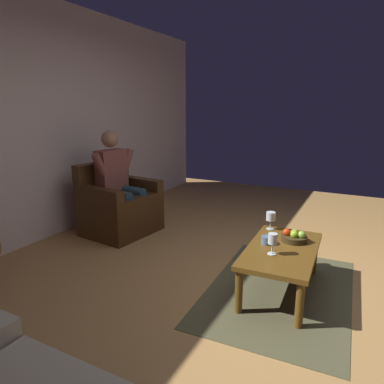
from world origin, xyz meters
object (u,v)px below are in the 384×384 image
(person_seated, at_px, (118,179))
(wine_glass_near, at_px, (271,217))
(armchair, at_px, (119,207))
(fruit_bowl, at_px, (294,237))
(coffee_table, at_px, (281,254))
(candle_jar, at_px, (267,240))
(wine_glass_far, at_px, (272,240))

(person_seated, bearing_deg, wine_glass_near, 92.62)
(armchair, xyz_separation_m, fruit_bowl, (0.34, 2.21, 0.12))
(armchair, xyz_separation_m, person_seated, (0.00, 0.01, 0.36))
(person_seated, height_order, wine_glass_near, person_seated)
(fruit_bowl, bearing_deg, coffee_table, -16.15)
(person_seated, distance_m, coffee_table, 2.23)
(wine_glass_near, xyz_separation_m, candle_jar, (0.38, 0.07, -0.09))
(candle_jar, bearing_deg, person_seated, -104.21)
(armchair, xyz_separation_m, wine_glass_near, (0.13, 1.94, 0.20))
(armchair, xyz_separation_m, coffee_table, (0.54, 2.15, 0.02))
(fruit_bowl, relative_size, candle_jar, 2.34)
(wine_glass_near, relative_size, fruit_bowl, 0.77)
(person_seated, distance_m, fruit_bowl, 2.23)
(coffee_table, xyz_separation_m, candle_jar, (-0.03, -0.14, 0.09))
(wine_glass_near, relative_size, wine_glass_far, 0.98)
(fruit_bowl, bearing_deg, person_seated, -98.74)
(armchair, bearing_deg, person_seated, 90.00)
(armchair, bearing_deg, wine_glass_near, 92.61)
(person_seated, relative_size, wine_glass_near, 7.40)
(coffee_table, height_order, candle_jar, candle_jar)
(person_seated, distance_m, candle_jar, 2.08)
(armchair, distance_m, wine_glass_near, 1.95)
(wine_glass_far, distance_m, fruit_bowl, 0.38)
(coffee_table, distance_m, wine_glass_near, 0.49)
(wine_glass_far, relative_size, fruit_bowl, 0.78)
(coffee_table, relative_size, wine_glass_far, 5.94)
(person_seated, distance_m, wine_glass_near, 1.94)
(armchair, relative_size, person_seated, 0.70)
(candle_jar, bearing_deg, wine_glass_near, -169.49)
(wine_glass_near, height_order, candle_jar, wine_glass_near)
(fruit_bowl, bearing_deg, armchair, -98.73)
(person_seated, bearing_deg, armchair, -90.00)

